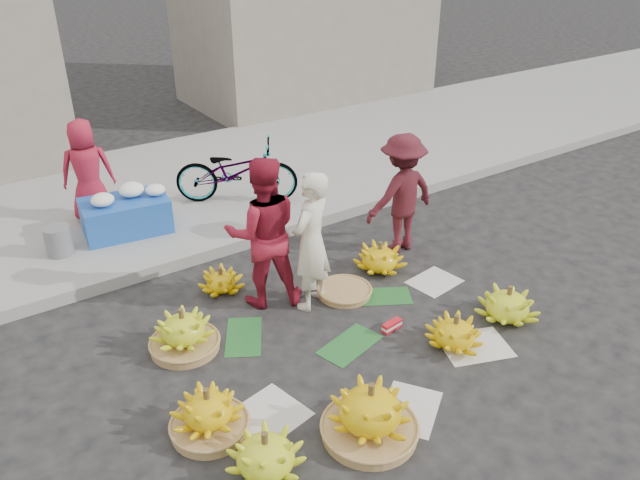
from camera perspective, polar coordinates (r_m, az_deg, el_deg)
ground at (r=6.37m, az=2.40°, el=-8.35°), size 80.00×80.00×0.00m
curb at (r=7.93m, az=-7.00°, el=-0.01°), size 40.00×0.25×0.15m
sidewalk at (r=9.69m, az=-12.81°, el=4.75°), size 40.00×4.00×0.12m
newspaper_scatter at (r=5.89m, az=7.10°, el=-12.10°), size 3.20×1.80×0.00m
banana_leaves at (r=6.45m, az=0.62°, el=-7.75°), size 2.00×1.00×0.00m
banana_bunch_0 at (r=5.28m, az=-10.16°, el=-15.35°), size 0.67×0.67×0.44m
banana_bunch_1 at (r=4.95m, az=-5.00°, el=-18.95°), size 0.64×0.64×0.38m
banana_bunch_2 at (r=5.16m, az=4.62°, el=-15.47°), size 0.89×0.89×0.52m
banana_bunch_3 at (r=6.23m, az=12.23°, el=-8.27°), size 0.74×0.74×0.35m
banana_bunch_4 at (r=6.75m, az=16.78°, el=-5.64°), size 0.78×0.78×0.38m
banana_bunch_5 at (r=7.34m, az=5.49°, el=-1.60°), size 0.68×0.68×0.37m
banana_bunch_6 at (r=6.17m, az=-12.37°, el=-8.23°), size 0.66×0.66×0.46m
banana_bunch_7 at (r=7.02m, az=-9.03°, el=-3.70°), size 0.49×0.49×0.29m
basket_spare at (r=6.92m, az=2.25°, el=-4.73°), size 0.71×0.71×0.07m
incense_stack at (r=6.40m, az=6.60°, el=-7.78°), size 0.24×0.10×0.09m
vendor_cream at (r=6.39m, az=-0.82°, el=-0.14°), size 0.66×0.58×1.52m
vendor_red at (r=6.45m, az=-5.23°, el=0.67°), size 0.98×0.88×1.65m
man_striped at (r=7.58m, az=7.45°, el=4.21°), size 0.97×0.56×1.49m
flower_table at (r=8.27m, az=-17.31°, el=2.36°), size 1.12×0.78×0.61m
grey_bucket at (r=8.02m, az=-22.80°, el=-0.06°), size 0.31×0.31×0.35m
flower_vendor at (r=8.61m, az=-20.51°, el=5.96°), size 0.76×0.60×1.35m
bicycle at (r=8.76m, az=-7.65°, el=6.25°), size 1.40×1.74×0.89m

